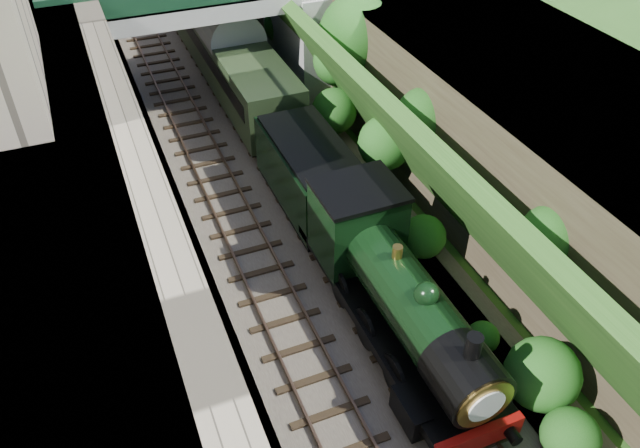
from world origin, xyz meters
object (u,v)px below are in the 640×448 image
(tree, at_px, (358,35))
(tender, at_px, (310,177))
(locomotive, at_px, (396,293))
(road_bridge, at_px, (225,23))

(tree, relative_size, tender, 1.10)
(locomotive, distance_m, tender, 7.37)
(road_bridge, relative_size, locomotive, 1.56)
(tree, bearing_deg, locomotive, -109.69)
(road_bridge, relative_size, tree, 2.42)
(locomotive, bearing_deg, tree, 70.31)
(road_bridge, bearing_deg, tender, -88.68)
(tree, distance_m, tender, 8.07)
(tree, bearing_deg, tender, -129.04)
(tender, bearing_deg, tree, 50.96)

